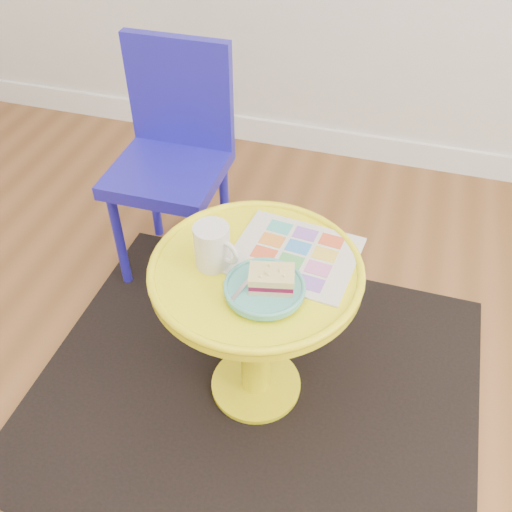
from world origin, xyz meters
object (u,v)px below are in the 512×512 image
(chair, at_px, (173,149))
(newspaper, at_px, (294,255))
(plate, at_px, (264,288))
(side_table, at_px, (256,307))
(mug, at_px, (213,245))

(chair, distance_m, newspaper, 0.67)
(chair, distance_m, plate, 0.76)
(side_table, xyz_separation_m, plate, (0.04, -0.08, 0.16))
(chair, xyz_separation_m, mug, (0.33, -0.52, 0.10))
(chair, height_order, mug, chair)
(newspaper, bearing_deg, mug, -149.02)
(chair, bearing_deg, plate, -51.03)
(mug, bearing_deg, newspaper, 45.39)
(chair, xyz_separation_m, plate, (0.48, -0.58, 0.06))
(newspaper, bearing_deg, side_table, -132.33)
(side_table, relative_size, plate, 2.80)
(mug, relative_size, plate, 0.64)
(chair, bearing_deg, side_table, -49.68)
(side_table, relative_size, chair, 0.66)
(chair, relative_size, plate, 4.22)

